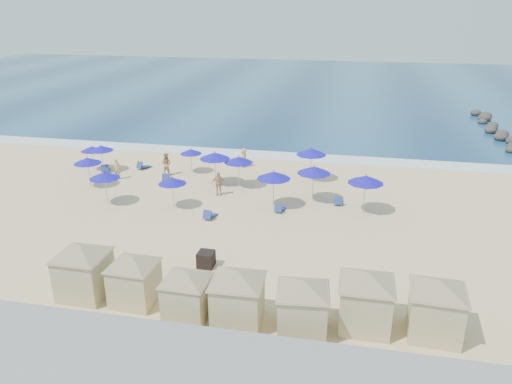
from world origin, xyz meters
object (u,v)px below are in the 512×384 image
rock_jetty (505,139)px  umbrella_6 (172,181)px  cabana_1 (134,273)px  umbrella_4 (191,151)px  cabana_5 (366,293)px  umbrella_0 (92,149)px  cabana_0 (83,264)px  umbrella_2 (101,148)px  beachgoer_1 (166,164)px  cabana_2 (187,288)px  umbrella_10 (314,170)px  umbrella_1 (87,160)px  trash_bin (206,259)px  umbrella_9 (311,152)px  umbrella_5 (215,156)px  cabana_6 (437,301)px  cabana_4 (303,300)px  beachgoer_2 (218,184)px  umbrella_8 (274,175)px  umbrella_7 (239,160)px  cabana_3 (238,290)px  umbrella_11 (366,179)px  beachgoer_3 (244,158)px  beachgoer_0 (117,169)px

rock_jetty → umbrella_6: 35.17m
cabana_1 → umbrella_4: 19.10m
cabana_5 → umbrella_0: cabana_5 is taller
cabana_0 → umbrella_2: (-8.30, 17.53, 0.31)m
beachgoer_1 → cabana_0: bearing=106.9°
cabana_2 → umbrella_10: 15.62m
umbrella_10 → umbrella_1: bearing=-178.6°
cabana_1 → umbrella_1: size_ratio=1.77×
cabana_1 → umbrella_10: bearing=64.3°
umbrella_4 → umbrella_0: bearing=-172.8°
trash_bin → umbrella_9: umbrella_9 is taller
cabana_5 → umbrella_5: size_ratio=1.74×
cabana_6 → umbrella_6: (-15.84, 11.09, 0.28)m
cabana_1 → cabana_4: cabana_4 is taller
cabana_2 → beachgoer_1: 20.14m
cabana_0 → beachgoer_2: bearing=79.4°
cabana_5 → cabana_6: size_ratio=1.02×
cabana_2 → umbrella_8: 13.57m
umbrella_7 → trash_bin: bearing=-84.7°
trash_bin → umbrella_8: size_ratio=0.32×
cabana_3 → beachgoer_1: 21.16m
trash_bin → umbrella_11: 12.47m
beachgoer_1 → beachgoer_2: beachgoer_1 is taller
umbrella_7 → beachgoer_1: size_ratio=1.34×
umbrella_7 → cabana_6: bearing=-52.2°
rock_jetty → cabana_3: bearing=-119.0°
rock_jetty → umbrella_4: (-27.90, -15.40, 1.45)m
cabana_6 → umbrella_1: (-23.58, 13.71, 0.42)m
cabana_5 → umbrella_6: (-12.94, 11.12, 0.25)m
umbrella_11 → beachgoer_3: 12.99m
umbrella_5 → umbrella_10: (7.73, -1.91, 0.01)m
beachgoer_3 → umbrella_10: bearing=-144.6°
umbrella_5 → beachgoer_3: size_ratio=1.64×
umbrella_9 → beachgoer_1: (-11.67, -1.08, -1.42)m
umbrella_8 → umbrella_4: bearing=143.1°
umbrella_4 → umbrella_7: bearing=-29.0°
umbrella_1 → cabana_4: bearing=-39.1°
umbrella_5 → cabana_1: bearing=-87.3°
cabana_2 → cabana_6: 10.72m
cabana_5 → umbrella_11: bearing=90.4°
cabana_4 → trash_bin: bearing=141.0°
umbrella_1 → beachgoer_1: bearing=38.7°
cabana_0 → beachgoer_0: size_ratio=2.86×
cabana_0 → cabana_5: size_ratio=1.00×
cabana_6 → umbrella_9: 19.93m
trash_bin → beachgoer_0: size_ratio=0.52×
trash_bin → umbrella_5: 12.92m
umbrella_9 → beachgoer_0: bearing=-169.3°
umbrella_5 → beachgoer_3: umbrella_5 is taller
umbrella_5 → umbrella_6: bearing=-107.7°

